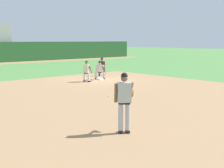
{
  "coord_description": "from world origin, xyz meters",
  "views": [
    {
      "loc": [
        -14.11,
        -17.14,
        2.82
      ],
      "look_at": [
        -5.39,
        -7.35,
        0.97
      ],
      "focal_mm": 50.0,
      "sensor_mm": 36.0,
      "label": 1
    }
  ],
  "objects_px": {
    "first_baseman": "(100,69)",
    "baserunner": "(87,70)",
    "pitcher": "(125,99)",
    "first_base_bag": "(100,79)",
    "baseball": "(109,96)",
    "umpire": "(102,66)"
  },
  "relations": [
    {
      "from": "first_base_bag",
      "to": "baseball",
      "type": "xyz_separation_m",
      "value": [
        -3.98,
        -5.52,
        -0.01
      ]
    },
    {
      "from": "first_base_bag",
      "to": "umpire",
      "type": "height_order",
      "value": "umpire"
    },
    {
      "from": "baseball",
      "to": "baserunner",
      "type": "relative_size",
      "value": 0.05
    },
    {
      "from": "umpire",
      "to": "first_baseman",
      "type": "bearing_deg",
      "value": -133.38
    },
    {
      "from": "pitcher",
      "to": "umpire",
      "type": "distance_m",
      "value": 15.4
    },
    {
      "from": "pitcher",
      "to": "umpire",
      "type": "xyz_separation_m",
      "value": [
        9.32,
        12.25,
        -0.27
      ]
    },
    {
      "from": "pitcher",
      "to": "umpire",
      "type": "bearing_deg",
      "value": 52.72
    },
    {
      "from": "first_baseman",
      "to": "baserunner",
      "type": "xyz_separation_m",
      "value": [
        -1.61,
        -0.53,
        0.06
      ]
    },
    {
      "from": "first_base_bag",
      "to": "pitcher",
      "type": "height_order",
      "value": "pitcher"
    },
    {
      "from": "pitcher",
      "to": "first_baseman",
      "type": "bearing_deg",
      "value": 53.68
    },
    {
      "from": "first_baseman",
      "to": "baserunner",
      "type": "bearing_deg",
      "value": -161.71
    },
    {
      "from": "first_base_bag",
      "to": "baserunner",
      "type": "bearing_deg",
      "value": -168.46
    },
    {
      "from": "pitcher",
      "to": "baserunner",
      "type": "xyz_separation_m",
      "value": [
        6.28,
        10.2,
        -0.27
      ]
    },
    {
      "from": "baseball",
      "to": "pitcher",
      "type": "relative_size",
      "value": 0.04
    },
    {
      "from": "pitcher",
      "to": "first_base_bag",
      "type": "bearing_deg",
      "value": 53.82
    },
    {
      "from": "baseball",
      "to": "first_baseman",
      "type": "bearing_deg",
      "value": 53.88
    },
    {
      "from": "first_baseman",
      "to": "baserunner",
      "type": "distance_m",
      "value": 1.7
    },
    {
      "from": "first_baseman",
      "to": "first_base_bag",
      "type": "bearing_deg",
      "value": -131.91
    },
    {
      "from": "first_baseman",
      "to": "umpire",
      "type": "bearing_deg",
      "value": 46.62
    },
    {
      "from": "first_baseman",
      "to": "pitcher",
      "type": "bearing_deg",
      "value": -126.32
    },
    {
      "from": "baseball",
      "to": "umpire",
      "type": "relative_size",
      "value": 0.05
    },
    {
      "from": "first_base_bag",
      "to": "pitcher",
      "type": "relative_size",
      "value": 0.2
    }
  ]
}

